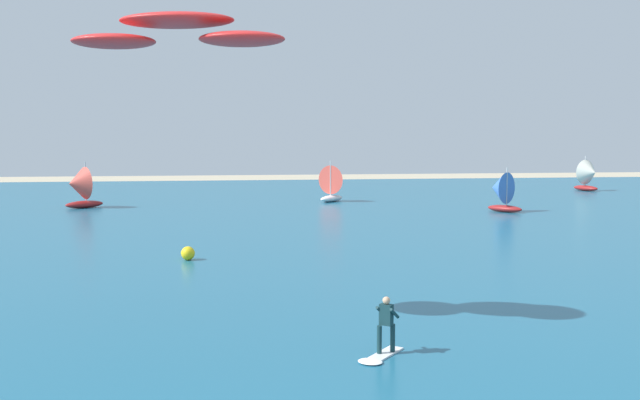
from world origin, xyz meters
The scene contains 8 objects.
ocean centered at (0.00, 50.30, 0.05)m, with size 160.00×90.00×0.10m, color #1E607F.
kitesurfer centered at (2.20, 13.93, 0.70)m, with size 1.69×1.86×1.67m.
kite centered at (-3.59, 17.59, 9.52)m, with size 7.15×3.95×1.03m.
sailboat_outermost centered at (8.40, 61.69, 1.86)m, with size 3.36×3.41×3.84m.
sailboat_heeled_over centered at (-14.25, 58.16, 1.92)m, with size 3.58×3.31×3.97m.
sailboat_far_left centered at (20.37, 50.62, 1.77)m, with size 3.10×3.27×3.64m.
sailboat_center_horizon centered at (38.60, 70.14, 1.90)m, with size 3.10×3.49×3.92m.
marker_buoy centered at (-3.94, 30.73, 0.45)m, with size 0.69×0.69×0.69m, color yellow.
Camera 1 is at (-2.33, -5.67, 6.33)m, focal length 40.70 mm.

